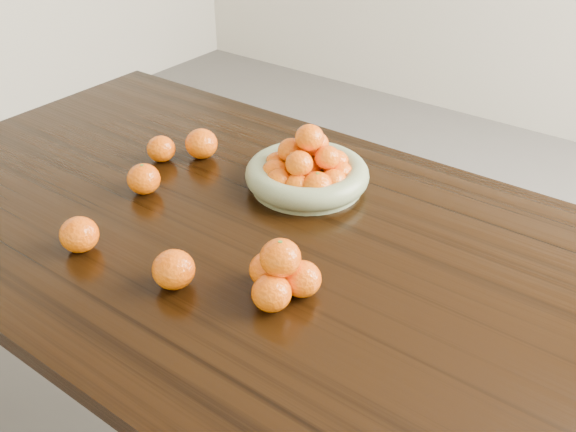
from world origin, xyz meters
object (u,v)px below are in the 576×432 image
Objects in this scene: orange_pyramid at (281,274)px; loose_orange_0 at (144,179)px; dining_table at (288,277)px; fruit_bowl at (307,171)px.

loose_orange_0 is at bearing 167.35° from orange_pyramid.
dining_table is 0.21m from orange_pyramid.
dining_table is at bearing -64.56° from fruit_bowl.
fruit_bowl is 2.10× the size of orange_pyramid.
fruit_bowl is 3.79× the size of loose_orange_0.
fruit_bowl is 0.37m from loose_orange_0.
fruit_bowl is at bearing 115.44° from dining_table.
orange_pyramid is (0.09, -0.14, 0.14)m from dining_table.
orange_pyramid is 0.48m from loose_orange_0.
loose_orange_0 is at bearing -174.82° from dining_table.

